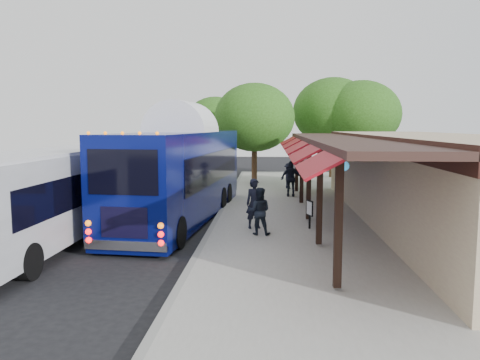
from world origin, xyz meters
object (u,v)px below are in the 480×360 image
(sign_board, at_px, (310,210))
(city_bus, at_px, (57,191))
(ped_c, at_px, (291,179))
(ped_d, at_px, (289,176))
(ped_b, at_px, (259,211))
(ped_a, at_px, (255,204))
(coach_bus, at_px, (182,169))

(sign_board, bearing_deg, city_bus, 170.79)
(ped_c, xyz_separation_m, ped_d, (0.00, 3.22, -0.18))
(ped_b, height_order, sign_board, ped_b)
(city_bus, bearing_deg, ped_d, 57.48)
(ped_b, distance_m, ped_c, 9.11)
(city_bus, height_order, ped_d, city_bus)
(city_bus, xyz_separation_m, ped_c, (8.45, 9.68, -0.63))
(ped_a, bearing_deg, ped_c, 61.49)
(ped_d, height_order, sign_board, ped_d)
(coach_bus, relative_size, sign_board, 11.79)
(coach_bus, relative_size, city_bus, 1.07)
(ped_a, xyz_separation_m, sign_board, (2.03, 0.02, -0.21))
(ped_c, bearing_deg, city_bus, 50.51)
(ped_a, bearing_deg, coach_bus, 128.38)
(ped_c, distance_m, sign_board, 7.94)
(city_bus, height_order, ped_b, city_bus)
(ped_c, bearing_deg, sign_board, 93.84)
(city_bus, bearing_deg, ped_a, 15.15)
(coach_bus, height_order, ped_a, coach_bus)
(ped_b, relative_size, sign_board, 1.57)
(ped_a, xyz_separation_m, ped_c, (1.73, 7.95, 0.03))
(ped_a, distance_m, ped_c, 8.14)
(coach_bus, height_order, ped_d, coach_bus)
(coach_bus, height_order, city_bus, coach_bus)
(ped_b, bearing_deg, ped_c, -94.25)
(ped_d, xyz_separation_m, sign_board, (0.31, -11.15, -0.05))
(ped_c, bearing_deg, coach_bus, 51.40)
(ped_b, xyz_separation_m, ped_c, (1.54, 8.97, 0.12))
(city_bus, xyz_separation_m, ped_b, (6.91, 0.71, -0.75))
(coach_bus, bearing_deg, ped_c, 55.35)
(ped_b, xyz_separation_m, sign_board, (1.85, 1.04, -0.11))
(city_bus, relative_size, sign_board, 10.99)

